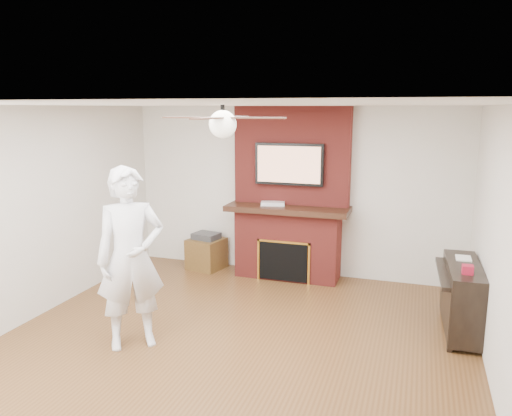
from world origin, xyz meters
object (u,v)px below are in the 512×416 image
(fireplace, at_px, (289,211))
(piano, at_px, (462,296))
(side_table, at_px, (206,252))
(person, at_px, (131,258))

(fireplace, relative_size, piano, 2.07)
(side_table, xyz_separation_m, piano, (3.62, -1.18, 0.16))
(fireplace, xyz_separation_m, side_table, (-1.31, -0.07, -0.73))
(side_table, relative_size, piano, 0.48)
(fireplace, height_order, side_table, fireplace)
(fireplace, bearing_deg, side_table, -177.06)
(person, bearing_deg, piano, -15.79)
(person, distance_m, piano, 3.63)
(side_table, bearing_deg, fireplace, 14.97)
(person, distance_m, side_table, 2.72)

